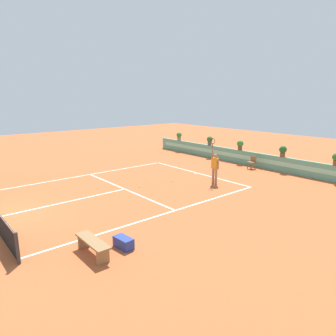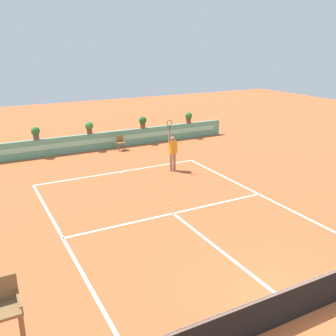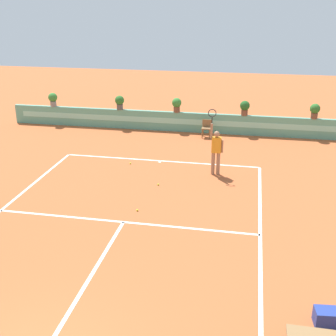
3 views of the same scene
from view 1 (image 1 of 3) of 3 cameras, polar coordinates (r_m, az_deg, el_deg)
name	(u,v)px [view 1 (image 1 of 3)]	position (r m, az deg, el deg)	size (l,w,h in m)	color
ground_plane	(118,191)	(16.32, -9.29, -4.18)	(60.00, 60.00, 0.00)	#B2562D
court_lines	(130,188)	(16.67, -7.17, -3.71)	(8.32, 11.94, 0.01)	white
back_wall_barrier	(241,157)	(23.07, 13.40, 2.03)	(18.00, 0.21, 1.00)	#599E84
ball_kid_chair	(252,162)	(21.63, 15.44, 1.12)	(0.44, 0.44, 0.85)	brown
bench_courtside	(93,244)	(9.99, -13.89, -13.63)	(1.60, 0.44, 0.51)	olive
gear_bag	(124,243)	(10.34, -8.32, -13.63)	(0.70, 0.36, 0.36)	navy
tennis_player	(215,166)	(17.26, 8.74, 0.41)	(0.62, 0.25, 2.58)	#9E7051
tennis_ball_near_baseline	(139,187)	(16.74, -5.35, -3.49)	(0.07, 0.07, 0.07)	#CCE033
tennis_ball_mid_court	(179,171)	(20.22, 1.98, -0.52)	(0.07, 0.07, 0.07)	#CCE033
tennis_ball_by_sideline	(172,181)	(17.83, 0.76, -2.39)	(0.07, 0.07, 0.07)	#CCE033
potted_plant_far_left	(179,136)	(27.47, 2.08, 6.05)	(0.48, 0.48, 0.72)	gray
potted_plant_left	(210,140)	(24.87, 7.80, 5.18)	(0.48, 0.48, 0.72)	#514C47
potted_plant_centre	(240,144)	(22.98, 13.33, 4.30)	(0.48, 0.48, 0.72)	brown
potted_plant_right	(283,151)	(21.15, 20.68, 3.06)	(0.48, 0.48, 0.72)	brown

